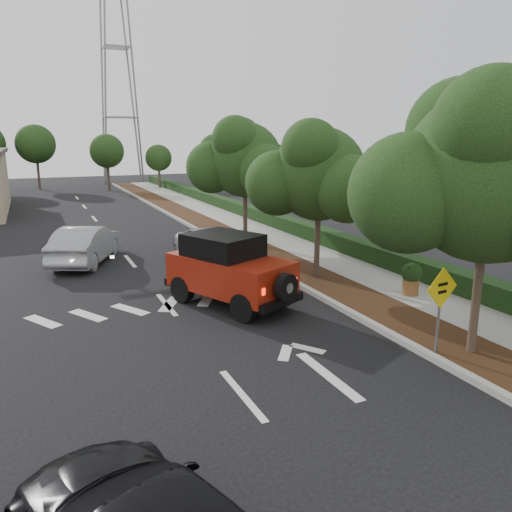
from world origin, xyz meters
TOP-DOWN VIEW (x-y plane):
  - ground at (0.00, 0.00)m, footprint 120.00×120.00m
  - curb at (4.60, 12.00)m, footprint 0.20×70.00m
  - planting_strip at (5.60, 12.00)m, footprint 1.80×70.00m
  - sidewalk at (7.50, 12.00)m, footprint 2.00×70.00m
  - hedge at (8.90, 12.00)m, footprint 0.80×70.00m
  - transmission_tower at (6.00, 48.00)m, footprint 7.00×4.00m
  - street_tree_near at (5.60, -0.50)m, footprint 3.80×3.80m
  - street_tree_mid at (5.60, 6.50)m, footprint 3.20×3.20m
  - street_tree_far at (5.60, 13.00)m, footprint 3.40×3.40m
  - red_jeep at (1.72, 5.40)m, footprint 3.29×4.40m
  - silver_suv_ahead at (2.74, 9.37)m, footprint 3.21×5.72m
  - silver_sedan_oncoming at (-1.63, 12.49)m, footprint 3.38×4.88m
  - speed_hump_sign at (4.80, -0.23)m, footprint 0.96×0.12m
  - terracotta_planter at (7.23, 3.46)m, footprint 0.63×0.63m

SIDE VIEW (x-z plane):
  - ground at x=0.00m, z-range 0.00..0.00m
  - transmission_tower at x=6.00m, z-range -14.00..14.00m
  - street_tree_near at x=5.60m, z-range -2.96..2.96m
  - street_tree_mid at x=5.60m, z-range -2.66..2.66m
  - street_tree_far at x=5.60m, z-range -2.81..2.81m
  - planting_strip at x=5.60m, z-range 0.00..0.12m
  - sidewalk at x=7.50m, z-range 0.00..0.12m
  - curb at x=4.60m, z-range 0.00..0.15m
  - hedge at x=8.90m, z-range 0.00..0.80m
  - terracotta_planter at x=7.23m, z-range 0.19..1.29m
  - silver_suv_ahead at x=2.74m, z-range 0.00..1.51m
  - silver_sedan_oncoming at x=-1.63m, z-range 0.00..1.53m
  - red_jeep at x=1.72m, z-range 0.02..2.17m
  - speed_hump_sign at x=4.80m, z-range 0.40..2.45m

